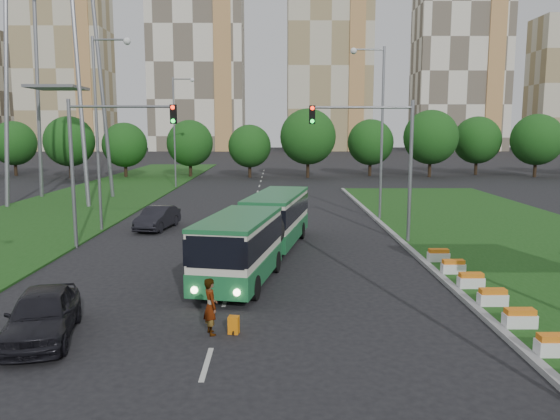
{
  "coord_description": "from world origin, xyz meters",
  "views": [
    {
      "loc": [
        -1.08,
        -20.24,
        6.39
      ],
      "look_at": [
        -0.89,
        5.47,
        2.6
      ],
      "focal_mm": 35.0,
      "sensor_mm": 36.0,
      "label": 1
    }
  ],
  "objects_px": {
    "articulated_bus": "(260,229)",
    "car_left_far": "(158,218)",
    "traffic_mast_median": "(382,149)",
    "car_left_near": "(42,314)",
    "traffic_mast_left": "(102,149)",
    "shopping_trolley": "(234,325)",
    "pedestrian": "(211,306)"
  },
  "relations": [
    {
      "from": "articulated_bus",
      "to": "car_left_far",
      "type": "bearing_deg",
      "value": 139.87
    },
    {
      "from": "traffic_mast_median",
      "to": "car_left_near",
      "type": "xyz_separation_m",
      "value": [
        -13.04,
        -14.12,
        -4.56
      ]
    },
    {
      "from": "traffic_mast_left",
      "to": "shopping_trolley",
      "type": "xyz_separation_m",
      "value": [
        7.95,
        -12.72,
        -5.07
      ]
    },
    {
      "from": "car_left_near",
      "to": "shopping_trolley",
      "type": "bearing_deg",
      "value": -8.03
    },
    {
      "from": "traffic_mast_median",
      "to": "car_left_far",
      "type": "height_order",
      "value": "traffic_mast_median"
    },
    {
      "from": "pedestrian",
      "to": "shopping_trolley",
      "type": "distance_m",
      "value": 0.95
    },
    {
      "from": "car_left_far",
      "to": "pedestrian",
      "type": "relative_size",
      "value": 2.47
    },
    {
      "from": "car_left_near",
      "to": "car_left_far",
      "type": "xyz_separation_m",
      "value": [
        -0.5,
        18.76,
        -0.05
      ]
    },
    {
      "from": "traffic_mast_left",
      "to": "shopping_trolley",
      "type": "height_order",
      "value": "traffic_mast_left"
    },
    {
      "from": "traffic_mast_left",
      "to": "car_left_near",
      "type": "distance_m",
      "value": 14.05
    },
    {
      "from": "traffic_mast_median",
      "to": "traffic_mast_left",
      "type": "height_order",
      "value": "same"
    },
    {
      "from": "shopping_trolley",
      "to": "traffic_mast_median",
      "type": "bearing_deg",
      "value": 71.78
    },
    {
      "from": "articulated_bus",
      "to": "car_left_near",
      "type": "bearing_deg",
      "value": -110.89
    },
    {
      "from": "traffic_mast_median",
      "to": "articulated_bus",
      "type": "height_order",
      "value": "traffic_mast_median"
    },
    {
      "from": "pedestrian",
      "to": "shopping_trolley",
      "type": "height_order",
      "value": "pedestrian"
    },
    {
      "from": "traffic_mast_median",
      "to": "car_left_far",
      "type": "bearing_deg",
      "value": 161.09
    },
    {
      "from": "traffic_mast_median",
      "to": "pedestrian",
      "type": "bearing_deg",
      "value": -119.92
    },
    {
      "from": "car_left_near",
      "to": "car_left_far",
      "type": "height_order",
      "value": "car_left_near"
    },
    {
      "from": "pedestrian",
      "to": "traffic_mast_left",
      "type": "bearing_deg",
      "value": 6.61
    },
    {
      "from": "articulated_bus",
      "to": "car_left_near",
      "type": "relative_size",
      "value": 3.31
    },
    {
      "from": "traffic_mast_left",
      "to": "shopping_trolley",
      "type": "relative_size",
      "value": 14.25
    },
    {
      "from": "car_left_near",
      "to": "traffic_mast_median",
      "type": "bearing_deg",
      "value": 35.28
    },
    {
      "from": "traffic_mast_median",
      "to": "traffic_mast_left",
      "type": "distance_m",
      "value": 15.19
    },
    {
      "from": "traffic_mast_left",
      "to": "car_left_far",
      "type": "bearing_deg",
      "value": 74.0
    },
    {
      "from": "car_left_near",
      "to": "pedestrian",
      "type": "distance_m",
      "value": 5.14
    },
    {
      "from": "traffic_mast_median",
      "to": "car_left_near",
      "type": "height_order",
      "value": "traffic_mast_median"
    },
    {
      "from": "traffic_mast_left",
      "to": "car_left_far",
      "type": "distance_m",
      "value": 7.46
    },
    {
      "from": "shopping_trolley",
      "to": "car_left_near",
      "type": "bearing_deg",
      "value": -166.55
    },
    {
      "from": "traffic_mast_median",
      "to": "pedestrian",
      "type": "xyz_separation_m",
      "value": [
        -7.92,
        -13.75,
        -4.44
      ]
    },
    {
      "from": "car_left_near",
      "to": "shopping_trolley",
      "type": "relative_size",
      "value": 8.26
    },
    {
      "from": "pedestrian",
      "to": "car_left_far",
      "type": "bearing_deg",
      "value": -5.97
    },
    {
      "from": "car_left_far",
      "to": "pedestrian",
      "type": "distance_m",
      "value": 19.23
    }
  ]
}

